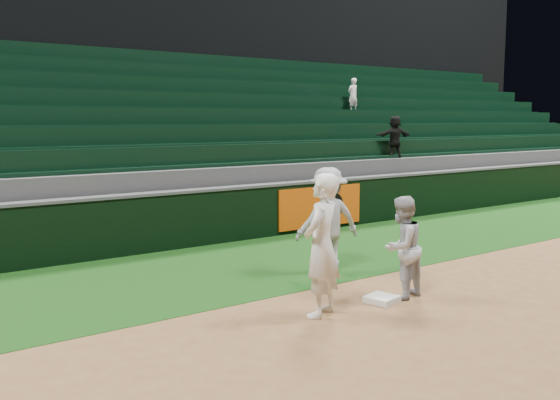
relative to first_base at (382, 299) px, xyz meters
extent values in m
plane|color=brown|center=(0.26, 0.28, -0.05)|extent=(70.00, 70.00, 0.00)
cube|color=black|center=(0.26, 3.28, -0.04)|extent=(36.00, 4.20, 0.01)
cube|color=black|center=(0.26, 17.73, 5.95)|extent=(40.00, 12.00, 12.00)
cube|color=silver|center=(0.00, 0.00, 0.00)|extent=(0.51, 0.51, 0.10)
imported|color=white|center=(-1.16, 0.06, 0.96)|extent=(0.88, 0.77, 2.02)
imported|color=#ADAFB8|center=(0.41, 0.00, 0.75)|extent=(0.87, 0.74, 1.60)
imported|color=#92969E|center=(0.59, 1.95, 0.91)|extent=(1.36, 0.97, 1.90)
cube|color=black|center=(0.26, 5.48, 0.55)|extent=(36.00, 0.35, 1.20)
cube|color=#D84C0A|center=(3.26, 5.29, 0.55)|extent=(2.60, 0.05, 1.00)
cylinder|color=black|center=(3.66, 5.26, 0.55)|extent=(0.64, 0.02, 0.64)
cylinder|color=white|center=(3.51, 5.24, 0.67)|extent=(0.14, 0.02, 0.14)
cube|color=#424244|center=(0.26, 5.48, 1.17)|extent=(36.00, 0.40, 0.06)
cube|color=#373739|center=(0.26, 6.21, 0.78)|extent=(36.00, 0.85, 1.65)
cube|color=black|center=(0.26, 6.46, 1.85)|extent=(36.00, 0.14, 0.50)
cube|color=black|center=(0.26, 6.29, 1.64)|extent=(36.00, 0.45, 0.08)
cube|color=#373739|center=(0.26, 7.06, 1.00)|extent=(36.00, 0.85, 2.10)
cube|color=black|center=(0.26, 7.31, 2.30)|extent=(36.00, 0.14, 0.50)
cube|color=black|center=(0.26, 7.14, 2.09)|extent=(36.00, 0.45, 0.08)
cube|color=#373739|center=(0.26, 7.91, 1.23)|extent=(36.00, 0.85, 2.55)
cube|color=black|center=(0.26, 8.16, 2.75)|extent=(36.00, 0.14, 0.50)
cube|color=black|center=(0.26, 7.99, 2.54)|extent=(36.00, 0.45, 0.08)
cube|color=#373739|center=(0.26, 8.76, 1.45)|extent=(36.00, 0.85, 3.00)
cube|color=black|center=(0.26, 9.01, 3.20)|extent=(36.00, 0.14, 0.50)
cube|color=black|center=(0.26, 8.84, 2.99)|extent=(36.00, 0.45, 0.08)
cube|color=#373739|center=(0.26, 9.61, 1.68)|extent=(36.00, 0.85, 3.45)
cube|color=black|center=(0.26, 9.86, 3.65)|extent=(36.00, 0.14, 0.50)
cube|color=black|center=(0.26, 9.69, 3.44)|extent=(36.00, 0.45, 0.08)
cube|color=#373739|center=(0.26, 10.46, 1.90)|extent=(36.00, 0.85, 3.90)
cube|color=black|center=(0.26, 10.71, 4.10)|extent=(36.00, 0.14, 0.50)
cube|color=black|center=(0.26, 10.54, 3.89)|extent=(36.00, 0.45, 0.08)
cube|color=#373739|center=(0.26, 11.31, 2.13)|extent=(36.00, 0.85, 4.35)
cube|color=black|center=(0.26, 11.56, 4.55)|extent=(36.00, 0.14, 0.50)
cube|color=black|center=(0.26, 11.39, 4.34)|extent=(36.00, 0.45, 0.08)
imported|color=black|center=(6.80, 6.17, 2.22)|extent=(1.19, 0.60, 1.23)
imported|color=silver|center=(7.50, 8.72, 3.50)|extent=(0.42, 0.29, 1.10)
camera|label=1|loc=(-6.71, -6.46, 2.71)|focal=40.00mm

